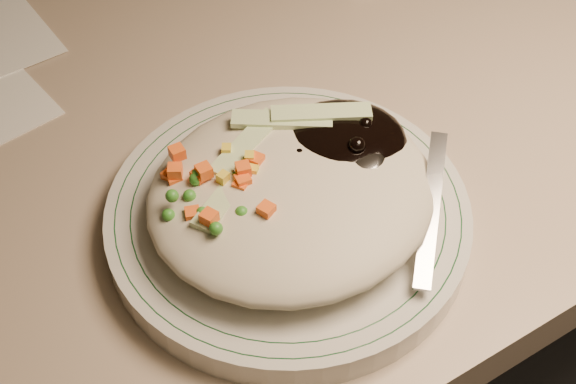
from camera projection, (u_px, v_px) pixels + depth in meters
desk at (261, 189)px, 0.85m from camera, size 1.40×0.70×0.74m
plate at (288, 217)px, 0.54m from camera, size 0.25×0.25×0.02m
plate_rim at (288, 208)px, 0.54m from camera, size 0.23×0.23×0.00m
meal at (294, 184)px, 0.52m from camera, size 0.21×0.19×0.05m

